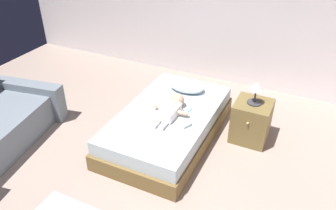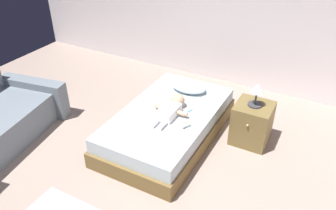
{
  "view_description": "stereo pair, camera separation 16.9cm",
  "coord_description": "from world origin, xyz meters",
  "px_view_note": "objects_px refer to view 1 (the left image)",
  "views": [
    {
      "loc": [
        1.44,
        -2.24,
        2.79
      ],
      "look_at": [
        -0.14,
        1.06,
        0.5
      ],
      "focal_mm": 36.05,
      "sensor_mm": 36.0,
      "label": 1
    },
    {
      "loc": [
        1.59,
        -2.16,
        2.79
      ],
      "look_at": [
        -0.14,
        1.06,
        0.5
      ],
      "focal_mm": 36.05,
      "sensor_mm": 36.0,
      "label": 2
    }
  ],
  "objects_px": {
    "toothbrush": "(189,111)",
    "baby_bottle": "(187,124)",
    "baby": "(172,108)",
    "lamp": "(256,89)",
    "pillow": "(187,86)",
    "nightstand": "(251,121)",
    "bed": "(168,124)"
  },
  "relations": [
    {
      "from": "baby",
      "to": "toothbrush",
      "type": "xyz_separation_m",
      "value": [
        0.19,
        0.12,
        -0.06
      ]
    },
    {
      "from": "toothbrush",
      "to": "lamp",
      "type": "height_order",
      "value": "lamp"
    },
    {
      "from": "baby",
      "to": "pillow",
      "type": "bearing_deg",
      "value": 94.97
    },
    {
      "from": "toothbrush",
      "to": "baby_bottle",
      "type": "xyz_separation_m",
      "value": [
        0.11,
        -0.32,
        0.03
      ]
    },
    {
      "from": "lamp",
      "to": "baby_bottle",
      "type": "distance_m",
      "value": 0.97
    },
    {
      "from": "pillow",
      "to": "toothbrush",
      "type": "height_order",
      "value": "pillow"
    },
    {
      "from": "pillow",
      "to": "baby",
      "type": "relative_size",
      "value": 0.75
    },
    {
      "from": "baby",
      "to": "toothbrush",
      "type": "bearing_deg",
      "value": 33.47
    },
    {
      "from": "bed",
      "to": "baby",
      "type": "xyz_separation_m",
      "value": [
        0.05,
        -0.01,
        0.28
      ]
    },
    {
      "from": "baby",
      "to": "baby_bottle",
      "type": "bearing_deg",
      "value": -33.49
    },
    {
      "from": "baby",
      "to": "baby_bottle",
      "type": "distance_m",
      "value": 0.35
    },
    {
      "from": "pillow",
      "to": "bed",
      "type": "bearing_deg",
      "value": -89.89
    },
    {
      "from": "nightstand",
      "to": "baby_bottle",
      "type": "height_order",
      "value": "nightstand"
    },
    {
      "from": "pillow",
      "to": "baby_bottle",
      "type": "relative_size",
      "value": 3.86
    },
    {
      "from": "bed",
      "to": "toothbrush",
      "type": "bearing_deg",
      "value": 26.12
    },
    {
      "from": "nightstand",
      "to": "bed",
      "type": "bearing_deg",
      "value": -155.97
    },
    {
      "from": "baby",
      "to": "bed",
      "type": "bearing_deg",
      "value": 173.89
    },
    {
      "from": "bed",
      "to": "lamp",
      "type": "distance_m",
      "value": 1.22
    },
    {
      "from": "pillow",
      "to": "toothbrush",
      "type": "bearing_deg",
      "value": -64.44
    },
    {
      "from": "baby",
      "to": "toothbrush",
      "type": "relative_size",
      "value": 4.22
    },
    {
      "from": "pillow",
      "to": "baby",
      "type": "height_order",
      "value": "baby"
    },
    {
      "from": "toothbrush",
      "to": "bed",
      "type": "bearing_deg",
      "value": -153.88
    },
    {
      "from": "baby_bottle",
      "to": "toothbrush",
      "type": "bearing_deg",
      "value": 108.6
    },
    {
      "from": "toothbrush",
      "to": "baby_bottle",
      "type": "distance_m",
      "value": 0.34
    },
    {
      "from": "pillow",
      "to": "toothbrush",
      "type": "xyz_separation_m",
      "value": [
        0.24,
        -0.5,
        -0.06
      ]
    },
    {
      "from": "pillow",
      "to": "baby",
      "type": "bearing_deg",
      "value": -85.03
    },
    {
      "from": "toothbrush",
      "to": "lamp",
      "type": "relative_size",
      "value": 0.53
    },
    {
      "from": "toothbrush",
      "to": "nightstand",
      "type": "bearing_deg",
      "value": 23.35
    },
    {
      "from": "pillow",
      "to": "baby",
      "type": "distance_m",
      "value": 0.63
    },
    {
      "from": "baby",
      "to": "lamp",
      "type": "bearing_deg",
      "value": 25.5
    },
    {
      "from": "pillow",
      "to": "lamp",
      "type": "distance_m",
      "value": 1.05
    },
    {
      "from": "pillow",
      "to": "baby_bottle",
      "type": "xyz_separation_m",
      "value": [
        0.35,
        -0.82,
        -0.03
      ]
    }
  ]
}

